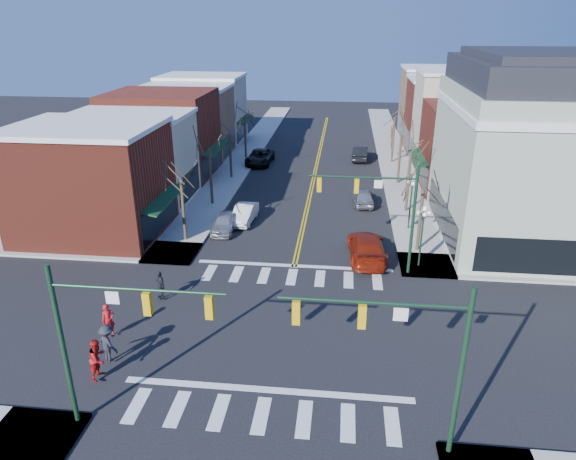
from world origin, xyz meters
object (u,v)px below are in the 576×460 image
(car_left_far, at_px, (260,157))
(car_right_near, at_px, (367,247))
(pedestrian_red_b, at_px, (98,359))
(pedestrian_dark_b, at_px, (108,343))
(car_right_far, at_px, (360,153))
(car_left_mid, at_px, (244,214))
(pedestrian_red_a, at_px, (108,320))
(car_left_near, at_px, (224,223))
(car_right_mid, at_px, (363,197))
(lamppost_midblock, at_px, (411,194))
(pedestrian_dark_a, at_px, (160,285))
(victorian_corner, at_px, (537,150))
(lamppost_corner, at_px, (423,226))

(car_left_far, distance_m, car_right_near, 26.00)
(pedestrian_red_b, distance_m, pedestrian_dark_b, 1.24)
(car_right_far, height_order, pedestrian_red_b, pedestrian_red_b)
(car_left_mid, bearing_deg, pedestrian_red_a, -98.99)
(pedestrian_red_a, bearing_deg, pedestrian_dark_b, -107.68)
(car_left_near, relative_size, car_right_far, 0.83)
(car_left_mid, height_order, car_right_mid, car_right_mid)
(car_left_far, bearing_deg, car_right_mid, -45.60)
(car_left_mid, bearing_deg, pedestrian_red_b, -94.22)
(lamppost_midblock, distance_m, pedestrian_dark_a, 20.00)
(victorian_corner, distance_m, lamppost_midblock, 9.10)
(car_left_mid, distance_m, pedestrian_red_b, 20.18)
(car_left_mid, xyz_separation_m, car_right_near, (9.60, -5.78, 0.15))
(pedestrian_dark_a, xyz_separation_m, pedestrian_dark_b, (-0.46, -5.98, 0.10))
(car_left_near, bearing_deg, car_right_near, -20.16)
(car_left_near, height_order, car_left_far, car_left_far)
(victorian_corner, bearing_deg, car_left_far, 141.16)
(lamppost_corner, relative_size, car_right_far, 0.89)
(lamppost_midblock, bearing_deg, car_right_mid, 121.67)
(car_right_mid, bearing_deg, lamppost_corner, 101.21)
(car_left_far, bearing_deg, victorian_corner, -36.46)
(lamppost_midblock, distance_m, car_right_mid, 6.85)
(victorian_corner, height_order, pedestrian_dark_b, victorian_corner)
(victorian_corner, bearing_deg, car_right_mid, 152.81)
(car_right_far, xyz_separation_m, pedestrian_red_a, (-13.53, -37.38, 0.24))
(car_left_far, height_order, car_right_far, car_right_far)
(pedestrian_dark_a, distance_m, pedestrian_dark_b, 6.00)
(lamppost_midblock, xyz_separation_m, car_left_mid, (-13.00, 0.26, -2.26))
(lamppost_corner, relative_size, pedestrian_red_b, 2.20)
(car_left_far, height_order, car_right_mid, car_left_far)
(pedestrian_red_a, bearing_deg, car_right_far, 28.50)
(lamppost_midblock, relative_size, car_left_mid, 1.02)
(car_left_near, xyz_separation_m, car_left_far, (-0.45, 19.78, 0.09))
(car_left_mid, relative_size, pedestrian_dark_a, 2.48)
(car_left_mid, xyz_separation_m, pedestrian_red_a, (-3.85, -16.74, 0.34))
(car_right_far, bearing_deg, pedestrian_red_a, 74.06)
(pedestrian_dark_a, bearing_deg, lamppost_corner, 69.80)
(car_left_far, distance_m, pedestrian_dark_a, 30.44)
(victorian_corner, xyz_separation_m, car_left_far, (-22.90, 18.44, -5.88))
(lamppost_midblock, height_order, pedestrian_red_b, lamppost_midblock)
(pedestrian_dark_b, bearing_deg, car_right_near, -103.55)
(pedestrian_red_a, height_order, pedestrian_dark_a, pedestrian_red_a)
(lamppost_corner, relative_size, car_right_mid, 1.02)
(car_right_near, bearing_deg, pedestrian_red_b, 45.19)
(car_left_far, height_order, pedestrian_red_b, pedestrian_red_b)
(car_left_mid, distance_m, pedestrian_dark_b, 18.97)
(car_right_near, bearing_deg, car_left_near, -22.42)
(car_left_far, bearing_deg, pedestrian_red_b, -89.55)
(car_right_near, xyz_separation_m, pedestrian_red_a, (-13.45, -10.96, 0.19))
(car_right_far, height_order, pedestrian_dark_a, pedestrian_dark_a)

